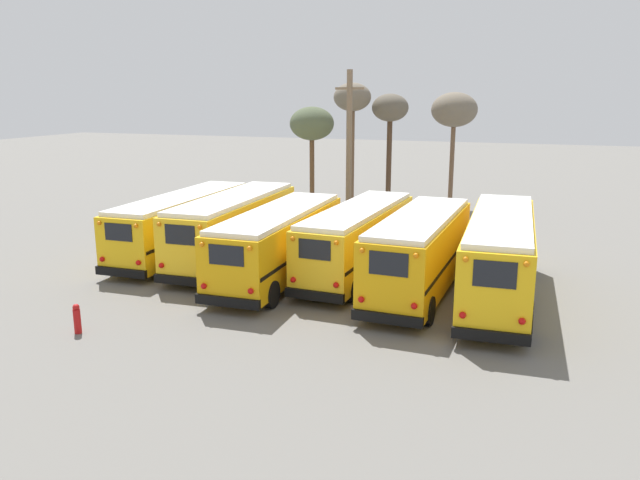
{
  "coord_description": "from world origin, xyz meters",
  "views": [
    {
      "loc": [
        8.92,
        -25.22,
        7.92
      ],
      "look_at": [
        0.0,
        -0.18,
        1.62
      ],
      "focal_mm": 35.0,
      "sensor_mm": 36.0,
      "label": 1
    }
  ],
  "objects_px": {
    "bare_tree_2": "(312,125)",
    "bare_tree_3": "(454,111)",
    "school_bus_0": "(184,222)",
    "bare_tree_0": "(390,111)",
    "school_bus_1": "(234,226)",
    "school_bus_2": "(279,241)",
    "utility_pole": "(349,146)",
    "school_bus_3": "(358,238)",
    "bare_tree_1": "(352,102)",
    "fire_hydrant": "(77,319)",
    "school_bus_5": "(500,255)",
    "school_bus_4": "(420,251)"
  },
  "relations": [
    {
      "from": "bare_tree_2",
      "to": "bare_tree_0",
      "type": "bearing_deg",
      "value": 49.63
    },
    {
      "from": "school_bus_4",
      "to": "school_bus_5",
      "type": "distance_m",
      "value": 3.07
    },
    {
      "from": "school_bus_1",
      "to": "bare_tree_0",
      "type": "relative_size",
      "value": 1.29
    },
    {
      "from": "school_bus_2",
      "to": "utility_pole",
      "type": "distance_m",
      "value": 13.33
    },
    {
      "from": "school_bus_0",
      "to": "bare_tree_3",
      "type": "bearing_deg",
      "value": 59.9
    },
    {
      "from": "bare_tree_0",
      "to": "bare_tree_2",
      "type": "height_order",
      "value": "bare_tree_0"
    },
    {
      "from": "school_bus_0",
      "to": "bare_tree_0",
      "type": "bearing_deg",
      "value": 67.07
    },
    {
      "from": "school_bus_4",
      "to": "utility_pole",
      "type": "relative_size",
      "value": 1.03
    },
    {
      "from": "school_bus_1",
      "to": "bare_tree_1",
      "type": "bearing_deg",
      "value": 85.66
    },
    {
      "from": "school_bus_3",
      "to": "bare_tree_1",
      "type": "height_order",
      "value": "bare_tree_1"
    },
    {
      "from": "school_bus_3",
      "to": "bare_tree_3",
      "type": "bearing_deg",
      "value": 85.77
    },
    {
      "from": "school_bus_4",
      "to": "utility_pole",
      "type": "height_order",
      "value": "utility_pole"
    },
    {
      "from": "school_bus_4",
      "to": "utility_pole",
      "type": "distance_m",
      "value": 15.04
    },
    {
      "from": "school_bus_2",
      "to": "bare_tree_2",
      "type": "height_order",
      "value": "bare_tree_2"
    },
    {
      "from": "school_bus_3",
      "to": "fire_hydrant",
      "type": "height_order",
      "value": "school_bus_3"
    },
    {
      "from": "utility_pole",
      "to": "bare_tree_3",
      "type": "relative_size",
      "value": 1.17
    },
    {
      "from": "school_bus_1",
      "to": "bare_tree_1",
      "type": "distance_m",
      "value": 16.35
    },
    {
      "from": "school_bus_0",
      "to": "bare_tree_2",
      "type": "xyz_separation_m",
      "value": [
        2.72,
        11.08,
        4.29
      ]
    },
    {
      "from": "school_bus_5",
      "to": "bare_tree_0",
      "type": "bearing_deg",
      "value": 115.95
    },
    {
      "from": "utility_pole",
      "to": "bare_tree_1",
      "type": "height_order",
      "value": "utility_pole"
    },
    {
      "from": "school_bus_3",
      "to": "bare_tree_3",
      "type": "xyz_separation_m",
      "value": [
        1.39,
        18.79,
        5.01
      ]
    },
    {
      "from": "school_bus_3",
      "to": "fire_hydrant",
      "type": "bearing_deg",
      "value": -125.14
    },
    {
      "from": "school_bus_1",
      "to": "school_bus_4",
      "type": "distance_m",
      "value": 9.35
    },
    {
      "from": "school_bus_1",
      "to": "bare_tree_3",
      "type": "xyz_separation_m",
      "value": [
        7.51,
        18.71,
        4.93
      ]
    },
    {
      "from": "bare_tree_2",
      "to": "fire_hydrant",
      "type": "xyz_separation_m",
      "value": [
        -0.48,
        -21.49,
        -5.41
      ]
    },
    {
      "from": "school_bus_5",
      "to": "bare_tree_1",
      "type": "height_order",
      "value": "bare_tree_1"
    },
    {
      "from": "school_bus_2",
      "to": "bare_tree_2",
      "type": "distance_m",
      "value": 14.36
    },
    {
      "from": "school_bus_4",
      "to": "bare_tree_3",
      "type": "distance_m",
      "value": 21.14
    },
    {
      "from": "school_bus_2",
      "to": "school_bus_3",
      "type": "xyz_separation_m",
      "value": [
        3.06,
        1.65,
        0.01
      ]
    },
    {
      "from": "school_bus_0",
      "to": "bare_tree_0",
      "type": "relative_size",
      "value": 1.35
    },
    {
      "from": "school_bus_2",
      "to": "school_bus_5",
      "type": "xyz_separation_m",
      "value": [
        9.18,
        0.1,
        0.17
      ]
    },
    {
      "from": "school_bus_3",
      "to": "fire_hydrant",
      "type": "xyz_separation_m",
      "value": [
        -6.94,
        -9.86,
        -1.15
      ]
    },
    {
      "from": "school_bus_4",
      "to": "bare_tree_3",
      "type": "relative_size",
      "value": 1.2
    },
    {
      "from": "school_bus_1",
      "to": "bare_tree_1",
      "type": "height_order",
      "value": "bare_tree_1"
    },
    {
      "from": "school_bus_3",
      "to": "school_bus_4",
      "type": "xyz_separation_m",
      "value": [
        3.06,
        -1.7,
        0.09
      ]
    },
    {
      "from": "school_bus_1",
      "to": "school_bus_2",
      "type": "xyz_separation_m",
      "value": [
        3.06,
        -1.73,
        -0.08
      ]
    },
    {
      "from": "school_bus_0",
      "to": "school_bus_2",
      "type": "bearing_deg",
      "value": -19.78
    },
    {
      "from": "utility_pole",
      "to": "bare_tree_0",
      "type": "bearing_deg",
      "value": 74.69
    },
    {
      "from": "school_bus_3",
      "to": "bare_tree_3",
      "type": "height_order",
      "value": "bare_tree_3"
    },
    {
      "from": "school_bus_1",
      "to": "fire_hydrant",
      "type": "bearing_deg",
      "value": -94.73
    },
    {
      "from": "school_bus_4",
      "to": "bare_tree_2",
      "type": "relative_size",
      "value": 1.35
    },
    {
      "from": "school_bus_4",
      "to": "bare_tree_0",
      "type": "distance_m",
      "value": 19.44
    },
    {
      "from": "bare_tree_2",
      "to": "bare_tree_3",
      "type": "relative_size",
      "value": 0.89
    },
    {
      "from": "school_bus_0",
      "to": "bare_tree_2",
      "type": "bearing_deg",
      "value": 76.23
    },
    {
      "from": "school_bus_0",
      "to": "fire_hydrant",
      "type": "height_order",
      "value": "school_bus_0"
    },
    {
      "from": "bare_tree_2",
      "to": "bare_tree_3",
      "type": "distance_m",
      "value": 10.65
    },
    {
      "from": "school_bus_2",
      "to": "bare_tree_1",
      "type": "height_order",
      "value": "bare_tree_1"
    },
    {
      "from": "school_bus_3",
      "to": "bare_tree_0",
      "type": "distance_m",
      "value": 17.19
    },
    {
      "from": "school_bus_5",
      "to": "school_bus_4",
      "type": "bearing_deg",
      "value": -177.13
    },
    {
      "from": "bare_tree_3",
      "to": "school_bus_1",
      "type": "bearing_deg",
      "value": -111.87
    }
  ]
}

